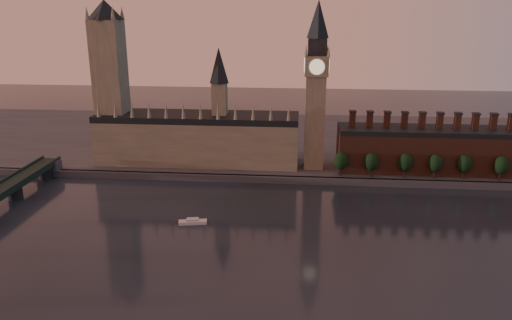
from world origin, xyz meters
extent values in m
plane|color=black|center=(0.00, 0.00, 0.00)|extent=(900.00, 900.00, 0.00)
cube|color=#4E4E53|center=(0.00, 90.00, 2.00)|extent=(900.00, 4.00, 4.00)
cube|color=#4E4E53|center=(0.00, 180.00, 2.00)|extent=(900.00, 180.00, 4.00)
cube|color=gray|center=(-65.00, 115.00, 18.00)|extent=(130.00, 30.00, 28.00)
cube|color=black|center=(-65.00, 115.00, 34.00)|extent=(130.00, 30.00, 4.00)
cube|color=gray|center=(-50.00, 115.00, 44.00)|extent=(9.00, 9.00, 24.00)
cone|color=black|center=(-50.00, 115.00, 67.00)|extent=(12.00, 12.00, 22.00)
cone|color=gray|center=(-124.00, 101.00, 41.00)|extent=(2.60, 2.60, 10.00)
cone|color=gray|center=(-113.27, 101.00, 41.00)|extent=(2.60, 2.60, 10.00)
cone|color=gray|center=(-102.55, 101.00, 41.00)|extent=(2.60, 2.60, 10.00)
cone|color=gray|center=(-91.82, 101.00, 41.00)|extent=(2.60, 2.60, 10.00)
cone|color=gray|center=(-81.09, 101.00, 41.00)|extent=(2.60, 2.60, 10.00)
cone|color=gray|center=(-70.36, 101.00, 41.00)|extent=(2.60, 2.60, 10.00)
cone|color=gray|center=(-59.64, 101.00, 41.00)|extent=(2.60, 2.60, 10.00)
cone|color=gray|center=(-48.91, 101.00, 41.00)|extent=(2.60, 2.60, 10.00)
cone|color=gray|center=(-38.18, 101.00, 41.00)|extent=(2.60, 2.60, 10.00)
cone|color=gray|center=(-27.45, 101.00, 41.00)|extent=(2.60, 2.60, 10.00)
cone|color=gray|center=(-16.73, 101.00, 41.00)|extent=(2.60, 2.60, 10.00)
cone|color=gray|center=(-6.00, 101.00, 41.00)|extent=(2.60, 2.60, 10.00)
cube|color=gray|center=(-120.00, 115.00, 49.00)|extent=(18.00, 18.00, 90.00)
cone|color=black|center=(-120.00, 115.00, 100.00)|extent=(24.00, 24.00, 12.00)
cone|color=gray|center=(-128.00, 107.00, 98.00)|extent=(3.00, 3.00, 8.00)
cone|color=gray|center=(-112.00, 107.00, 98.00)|extent=(3.00, 3.00, 8.00)
cone|color=gray|center=(-128.00, 123.00, 98.00)|extent=(3.00, 3.00, 8.00)
cone|color=gray|center=(-112.00, 123.00, 98.00)|extent=(3.00, 3.00, 8.00)
cube|color=gray|center=(10.00, 110.00, 33.00)|extent=(12.00, 12.00, 58.00)
cube|color=gray|center=(10.00, 110.00, 68.00)|extent=(14.00, 14.00, 12.00)
cube|color=#232326|center=(10.00, 110.00, 79.00)|extent=(11.00, 11.00, 10.00)
cone|color=black|center=(10.00, 110.00, 95.00)|extent=(13.00, 13.00, 22.00)
cylinder|color=beige|center=(10.00, 102.80, 68.00)|extent=(9.00, 0.50, 9.00)
cylinder|color=beige|center=(10.00, 117.20, 68.00)|extent=(9.00, 0.50, 9.00)
cylinder|color=beige|center=(2.80, 110.00, 68.00)|extent=(0.50, 9.00, 9.00)
cylinder|color=beige|center=(17.20, 110.00, 68.00)|extent=(0.50, 9.00, 9.00)
cone|color=gray|center=(3.50, 103.50, 77.00)|extent=(2.00, 2.00, 6.00)
cone|color=gray|center=(16.50, 103.50, 77.00)|extent=(2.00, 2.00, 6.00)
cone|color=gray|center=(3.50, 116.50, 77.00)|extent=(2.00, 2.00, 6.00)
cone|color=gray|center=(16.50, 116.50, 77.00)|extent=(2.00, 2.00, 6.00)
cube|color=brown|center=(80.00, 110.00, 16.00)|extent=(110.00, 25.00, 24.00)
cube|color=black|center=(80.00, 110.00, 29.50)|extent=(110.00, 25.00, 3.00)
cube|color=brown|center=(33.00, 110.00, 35.50)|extent=(3.50, 3.50, 9.00)
cube|color=#232326|center=(33.00, 110.00, 40.50)|extent=(4.20, 4.20, 1.00)
cube|color=brown|center=(43.44, 110.00, 35.50)|extent=(3.50, 3.50, 9.00)
cube|color=#232326|center=(43.44, 110.00, 40.50)|extent=(4.20, 4.20, 1.00)
cube|color=brown|center=(53.89, 110.00, 35.50)|extent=(3.50, 3.50, 9.00)
cube|color=#232326|center=(53.89, 110.00, 40.50)|extent=(4.20, 4.20, 1.00)
cube|color=brown|center=(64.33, 110.00, 35.50)|extent=(3.50, 3.50, 9.00)
cube|color=#232326|center=(64.33, 110.00, 40.50)|extent=(4.20, 4.20, 1.00)
cube|color=brown|center=(74.78, 110.00, 35.50)|extent=(3.50, 3.50, 9.00)
cube|color=#232326|center=(74.78, 110.00, 40.50)|extent=(4.20, 4.20, 1.00)
cube|color=brown|center=(85.22, 110.00, 35.50)|extent=(3.50, 3.50, 9.00)
cube|color=#232326|center=(85.22, 110.00, 40.50)|extent=(4.20, 4.20, 1.00)
cube|color=brown|center=(95.67, 110.00, 35.50)|extent=(3.50, 3.50, 9.00)
cube|color=#232326|center=(95.67, 110.00, 40.50)|extent=(4.20, 4.20, 1.00)
cube|color=brown|center=(106.11, 110.00, 35.50)|extent=(3.50, 3.50, 9.00)
cube|color=#232326|center=(106.11, 110.00, 40.50)|extent=(4.20, 4.20, 1.00)
cube|color=brown|center=(116.56, 110.00, 35.50)|extent=(3.50, 3.50, 9.00)
cube|color=#232326|center=(116.56, 110.00, 40.50)|extent=(4.20, 4.20, 1.00)
cube|color=brown|center=(127.00, 110.00, 35.50)|extent=(3.50, 3.50, 9.00)
cylinder|color=black|center=(26.03, 94.42, 7.00)|extent=(0.80, 0.80, 6.00)
ellipsoid|color=black|center=(26.03, 94.42, 13.50)|extent=(8.60, 8.60, 10.75)
cylinder|color=black|center=(43.87, 94.25, 7.00)|extent=(0.80, 0.80, 6.00)
ellipsoid|color=black|center=(43.87, 94.25, 13.50)|extent=(8.60, 8.60, 10.75)
cylinder|color=black|center=(63.98, 94.90, 7.00)|extent=(0.80, 0.80, 6.00)
ellipsoid|color=black|center=(63.98, 94.90, 13.50)|extent=(8.60, 8.60, 10.75)
cylinder|color=black|center=(81.19, 94.52, 7.00)|extent=(0.80, 0.80, 6.00)
ellipsoid|color=black|center=(81.19, 94.52, 13.50)|extent=(8.60, 8.60, 10.75)
cylinder|color=black|center=(97.98, 95.09, 7.00)|extent=(0.80, 0.80, 6.00)
ellipsoid|color=black|center=(97.98, 95.09, 13.50)|extent=(8.60, 8.60, 10.75)
cylinder|color=black|center=(118.49, 93.89, 7.00)|extent=(0.80, 0.80, 6.00)
ellipsoid|color=black|center=(118.49, 93.89, 13.50)|extent=(8.60, 8.60, 10.75)
cube|color=#4E4E53|center=(-155.00, 90.00, 7.00)|extent=(14.00, 8.00, 6.00)
cylinder|color=#232326|center=(-155.00, 51.00, 3.88)|extent=(8.00, 8.00, 7.75)
cylinder|color=#232326|center=(-155.00, 85.00, 3.88)|extent=(8.00, 8.00, 7.75)
cube|color=silver|center=(-50.35, 27.25, 0.79)|extent=(14.24, 6.39, 1.57)
cube|color=silver|center=(-50.35, 27.25, 2.16)|extent=(6.33, 3.98, 1.18)
camera|label=1|loc=(0.38, -193.58, 102.66)|focal=35.00mm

